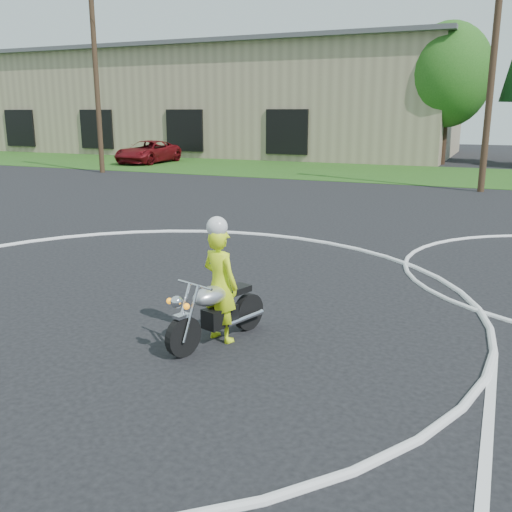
% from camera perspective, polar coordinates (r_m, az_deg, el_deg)
% --- Properties ---
extents(ground, '(120.00, 120.00, 0.00)m').
position_cam_1_polar(ground, '(8.53, -23.34, -9.86)').
color(ground, black).
rests_on(ground, ground).
extents(grass_strip, '(120.00, 10.00, 0.02)m').
position_cam_1_polar(grass_strip, '(32.90, 13.24, 8.07)').
color(grass_strip, '#1E4714').
rests_on(grass_strip, ground).
extents(course_markings, '(19.05, 19.05, 0.12)m').
position_cam_1_polar(course_markings, '(10.77, 2.12, -3.66)').
color(course_markings, silver).
rests_on(course_markings, ground).
extents(primary_motorcycle, '(0.89, 1.87, 1.01)m').
position_cam_1_polar(primary_motorcycle, '(8.37, -4.04, -5.51)').
color(primary_motorcycle, black).
rests_on(primary_motorcycle, ground).
extents(rider_primary_grp, '(0.72, 0.58, 1.88)m').
position_cam_1_polar(rider_primary_grp, '(8.35, -3.62, -2.56)').
color(rider_primary_grp, '#DFFF1A').
rests_on(rider_primary_grp, ground).
extents(pickup_grp, '(2.60, 5.37, 1.47)m').
position_cam_1_polar(pickup_grp, '(39.15, -10.75, 10.18)').
color(pickup_grp, '#640B11').
rests_on(pickup_grp, ground).
extents(traffic_cones, '(21.78, 12.12, 0.30)m').
position_cam_1_polar(traffic_cones, '(8.40, 19.65, -8.90)').
color(traffic_cones, '#D7400B').
rests_on(traffic_cones, ground).
extents(warehouse, '(41.00, 17.00, 8.30)m').
position_cam_1_polar(warehouse, '(51.13, -4.47, 15.11)').
color(warehouse, tan).
rests_on(warehouse, ground).
extents(utility_poles, '(41.60, 1.12, 10.00)m').
position_cam_1_polar(utility_poles, '(26.28, 22.60, 17.28)').
color(utility_poles, '#473321').
rests_on(utility_poles, ground).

